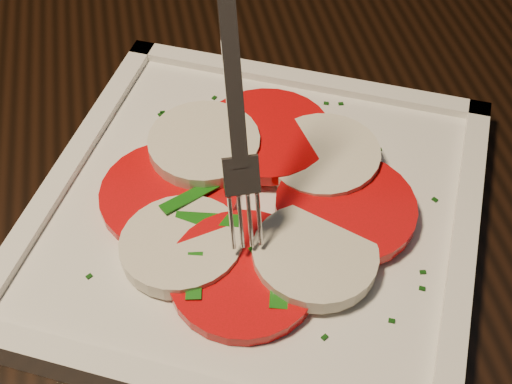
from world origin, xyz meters
TOP-DOWN VIEW (x-y plane):
  - table at (0.22, -0.05)m, footprint 1.29×0.95m
  - plate at (0.17, -0.08)m, footprint 0.34×0.34m
  - caprese_salad at (0.17, -0.08)m, footprint 0.22×0.21m
  - fork at (0.15, -0.08)m, footprint 0.04×0.08m

SIDE VIEW (x-z plane):
  - table at x=0.22m, z-range 0.28..1.03m
  - plate at x=0.17m, z-range 0.75..0.76m
  - caprese_salad at x=0.17m, z-range 0.76..0.78m
  - fork at x=0.15m, z-range 0.78..0.95m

